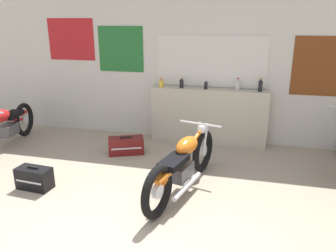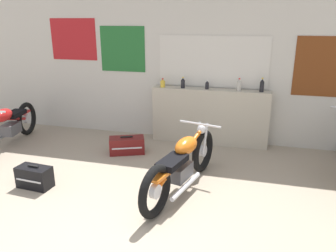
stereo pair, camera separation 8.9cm
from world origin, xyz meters
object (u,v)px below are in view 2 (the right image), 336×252
object	(u,v)px
bottle_center	(207,85)
motorcycle_red	(8,125)
bottle_leftmost	(163,83)
bottle_left_center	(183,83)
motorcycle_orange	(182,164)
hard_case_darkred	(127,145)
hard_case_black	(35,177)
bottle_rightmost	(262,86)
bottle_right_center	(239,85)

from	to	relation	value
bottle_center	motorcycle_red	world-z (taller)	bottle_center
bottle_leftmost	bottle_left_center	size ratio (longest dim) A/B	0.81
motorcycle_orange	hard_case_darkred	xyz separation A→B (m)	(-1.22, 1.04, -0.25)
motorcycle_orange	hard_case_darkred	distance (m)	1.62
motorcycle_red	hard_case_black	size ratio (longest dim) A/B	4.00
bottle_leftmost	motorcycle_red	distance (m)	2.91
bottle_center	motorcycle_orange	distance (m)	2.03
bottle_rightmost	hard_case_darkred	distance (m)	2.56
bottle_left_center	bottle_right_center	bearing A→B (deg)	0.69
bottle_left_center	bottle_center	distance (m)	0.45
bottle_rightmost	motorcycle_red	world-z (taller)	bottle_rightmost
bottle_leftmost	bottle_center	world-z (taller)	bottle_center
bottle_center	bottle_rightmost	size ratio (longest dim) A/B	0.67
bottle_leftmost	bottle_center	xyz separation A→B (m)	(0.82, 0.03, 0.00)
bottle_leftmost	bottle_rightmost	world-z (taller)	bottle_rightmost
bottle_left_center	hard_case_darkred	world-z (taller)	bottle_left_center
bottle_center	hard_case_black	distance (m)	3.23
bottle_center	hard_case_darkred	bearing A→B (deg)	-145.39
bottle_leftmost	hard_case_darkred	size ratio (longest dim) A/B	0.25
motorcycle_orange	hard_case_black	size ratio (longest dim) A/B	4.10
bottle_right_center	hard_case_darkred	world-z (taller)	bottle_right_center
bottle_left_center	bottle_right_center	distance (m)	1.01
bottle_center	bottle_right_center	distance (m)	0.56
bottle_left_center	hard_case_darkred	bearing A→B (deg)	-132.84
bottle_leftmost	hard_case_black	size ratio (longest dim) A/B	0.33
bottle_rightmost	hard_case_darkred	size ratio (longest dim) A/B	0.37
bottle_rightmost	hard_case_darkred	bearing A→B (deg)	-158.35
bottle_right_center	hard_case_black	xyz separation A→B (m)	(-2.59, -2.35, -0.98)
bottle_center	bottle_rightmost	bearing A→B (deg)	0.75
bottle_left_center	hard_case_black	xyz separation A→B (m)	(-1.58, -2.33, -0.97)
hard_case_black	bottle_right_center	bearing A→B (deg)	42.18
bottle_left_center	motorcycle_orange	size ratio (longest dim) A/B	0.10
motorcycle_red	motorcycle_orange	distance (m)	3.50
bottle_left_center	bottle_rightmost	xyz separation A→B (m)	(1.40, 0.01, 0.02)
bottle_rightmost	hard_case_black	world-z (taller)	bottle_rightmost
hard_case_black	motorcycle_orange	bearing A→B (deg)	12.23
bottle_rightmost	hard_case_darkred	xyz separation A→B (m)	(-2.19, -0.87, -1.00)
bottle_leftmost	bottle_center	bearing A→B (deg)	1.75
motorcycle_red	motorcycle_orange	xyz separation A→B (m)	(3.41, -0.79, -0.01)
bottle_right_center	hard_case_black	bearing A→B (deg)	-137.82
bottle_leftmost	bottle_left_center	world-z (taller)	bottle_left_center
bottle_leftmost	hard_case_black	world-z (taller)	bottle_leftmost
motorcycle_orange	hard_case_darkred	bearing A→B (deg)	139.45
bottle_left_center	hard_case_darkred	xyz separation A→B (m)	(-0.80, -0.86, -0.98)
bottle_center	hard_case_black	size ratio (longest dim) A/B	0.33
hard_case_darkred	motorcycle_orange	bearing A→B (deg)	-40.55
motorcycle_red	hard_case_darkred	distance (m)	2.22
bottle_left_center	hard_case_black	bearing A→B (deg)	-124.09
bottle_leftmost	bottle_right_center	distance (m)	1.39
bottle_center	hard_case_darkred	world-z (taller)	bottle_center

